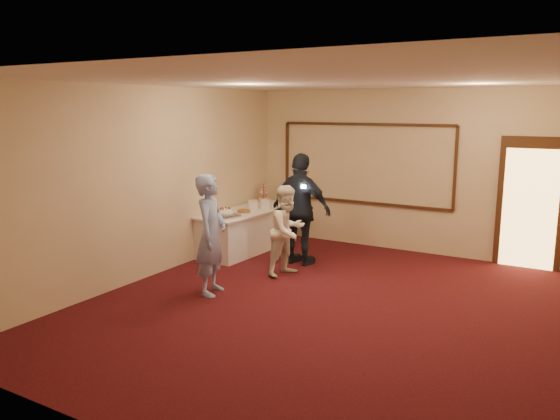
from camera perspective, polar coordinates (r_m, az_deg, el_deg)
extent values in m
plane|color=black|center=(7.52, 4.43, -10.11)|extent=(7.00, 7.00, 0.00)
cube|color=beige|center=(10.37, 12.99, 3.96)|extent=(6.00, 0.04, 3.00)
cube|color=beige|center=(4.31, -15.99, -5.46)|extent=(6.00, 0.04, 3.00)
cube|color=beige|center=(8.83, -13.28, 2.81)|extent=(0.04, 7.00, 3.00)
cube|color=white|center=(7.04, 4.79, 13.37)|extent=(6.00, 7.00, 0.04)
cube|color=black|center=(10.69, 8.71, 0.79)|extent=(3.40, 0.04, 0.05)
cube|color=black|center=(10.54, 8.94, 8.85)|extent=(3.40, 0.04, 0.05)
cube|color=black|center=(11.31, 0.75, 5.29)|extent=(0.05, 0.04, 1.50)
cube|color=black|center=(10.10, 17.85, 4.12)|extent=(0.05, 0.04, 1.50)
cube|color=black|center=(9.97, 24.69, 0.67)|extent=(1.05, 0.06, 2.20)
cube|color=#FFBF66|center=(9.96, 24.63, 0.08)|extent=(0.85, 0.02, 2.00)
cube|color=silver|center=(10.34, -3.36, -2.15)|extent=(0.92, 2.24, 0.74)
cube|color=silver|center=(10.26, -3.38, -0.05)|extent=(1.03, 2.36, 0.03)
cube|color=silver|center=(9.50, -5.73, -0.76)|extent=(0.41, 0.49, 0.04)
ellipsoid|color=silver|center=(9.48, -5.74, -0.27)|extent=(0.28, 0.28, 0.13)
cube|color=silver|center=(9.54, -4.81, -0.55)|extent=(0.11, 0.30, 0.01)
cylinder|color=#C44851|center=(11.16, -1.74, 1.84)|extent=(0.02, 0.02, 0.36)
cylinder|color=#C44851|center=(11.19, -1.74, 0.97)|extent=(0.27, 0.27, 0.01)
cylinder|color=#C44851|center=(11.17, -1.74, 1.69)|extent=(0.20, 0.20, 0.01)
cylinder|color=#C44851|center=(11.15, -1.75, 2.42)|extent=(0.14, 0.14, 0.01)
cylinder|color=white|center=(10.35, -2.83, 0.57)|extent=(0.19, 0.19, 0.16)
cylinder|color=white|center=(10.34, -2.84, 1.01)|extent=(0.20, 0.20, 0.01)
cylinder|color=white|center=(10.40, -1.57, 0.64)|extent=(0.20, 0.20, 0.16)
cylinder|color=white|center=(10.38, -1.57, 1.11)|extent=(0.21, 0.21, 0.01)
cylinder|color=white|center=(9.97, -3.80, -0.26)|extent=(0.27, 0.27, 0.01)
cylinder|color=brown|center=(9.97, -3.80, -0.10)|extent=(0.23, 0.23, 0.04)
imported|color=#8CA6EB|center=(7.85, -7.20, -2.61)|extent=(0.59, 0.73, 1.74)
imported|color=white|center=(8.71, 0.80, -2.16)|extent=(0.71, 0.82, 1.46)
imported|color=black|center=(9.27, 2.22, 0.06)|extent=(1.16, 0.56, 1.91)
cube|color=white|center=(8.94, 2.47, 2.45)|extent=(0.08, 0.05, 0.05)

